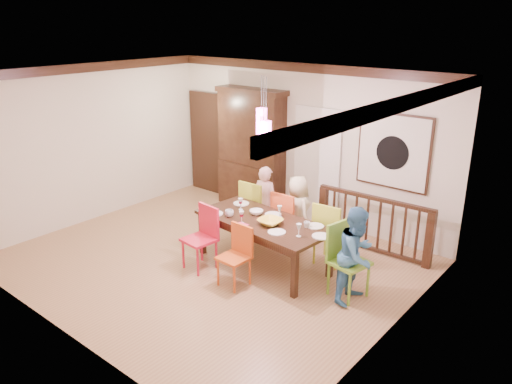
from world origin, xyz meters
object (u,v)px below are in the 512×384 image
Objects in this scene: chair_end_right at (350,257)px; person_far_mid at (297,212)px; dining_table at (263,225)px; balustrade at (373,223)px; chair_far_left at (258,204)px; person_far_left at (265,203)px; china_hutch at (251,149)px; person_end_right at (357,255)px.

person_far_mid is (-1.46, 0.84, 0.02)m from chair_end_right.
dining_table is at bearing 112.01° from person_far_mid.
dining_table is 1.77× the size of person_far_mid.
person_far_mid reaches higher than dining_table.
chair_end_right is at bearing -76.71° from balustrade.
chair_far_left is 0.52× the size of balustrade.
chair_far_left is 0.16m from person_far_left.
dining_table is 2.11× the size of chair_end_right.
china_hutch is (-1.78, 1.85, 0.53)m from dining_table.
chair_end_right reaches higher than dining_table.
china_hutch is at bearing -45.29° from person_far_left.
person_far_left is 2.36m from person_end_right.
china_hutch reaches higher than chair_end_right.
dining_table is at bearing 102.84° from chair_end_right.
china_hutch is 1.84× the size of person_far_left.
dining_table is at bearing 122.40° from person_far_left.
chair_far_left reaches higher than balustrade.
chair_far_left is at bearing 72.64° from person_end_right.
person_end_right reaches higher than dining_table.
dining_table is 1.63× the size of person_end_right.
person_end_right is (0.52, -1.51, 0.17)m from balustrade.
person_far_mid is 1.81m from person_end_right.
person_far_left reaches higher than chair_end_right.
person_far_left is (1.18, -1.03, -0.55)m from china_hutch.
chair_end_right is at bearing 159.52° from chair_far_left.
person_end_right is at bearing 4.67° from dining_table.
person_far_mid is at bearing -28.39° from china_hutch.
china_hutch is (-1.03, 1.07, 0.61)m from chair_far_left.
person_end_right reaches higher than chair_end_right.
china_hutch is at bearing 72.67° from chair_end_right.
chair_far_left is 0.77× the size of person_end_right.
china_hutch is 1.66m from person_far_left.
person_end_right is (0.12, -0.04, 0.08)m from chair_end_right.
chair_far_left is 0.80× the size of person_far_left.
balustrade is at bearing -125.66° from person_far_mid.
china_hutch reaches higher than dining_table.
chair_far_left is at bearing 83.21° from chair_end_right.
dining_table is 0.92× the size of china_hutch.
person_far_left is 1.05× the size of person_far_mid.
person_far_mid is (0.77, 0.09, 0.03)m from chair_far_left.
person_far_left reaches higher than dining_table.
chair_far_left is 2.49m from person_end_right.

